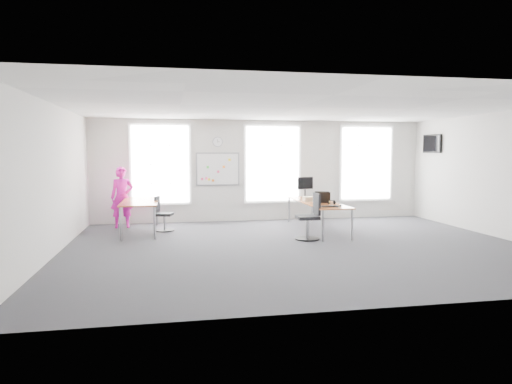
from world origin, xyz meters
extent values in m
plane|color=#2A292E|center=(0.00, 0.00, 0.00)|extent=(10.00, 10.00, 0.00)
plane|color=silver|center=(0.00, 0.00, 3.00)|extent=(10.00, 10.00, 0.00)
plane|color=silver|center=(0.00, 4.00, 1.50)|extent=(10.00, 0.00, 10.00)
plane|color=silver|center=(0.00, -4.00, 1.50)|extent=(10.00, 0.00, 10.00)
plane|color=silver|center=(-5.00, 0.00, 1.50)|extent=(0.00, 10.00, 10.00)
plane|color=silver|center=(5.00, 0.00, 1.50)|extent=(0.00, 10.00, 10.00)
cube|color=white|center=(-3.00, 3.97, 1.70)|extent=(1.60, 0.06, 2.20)
cube|color=white|center=(0.30, 3.97, 1.70)|extent=(1.60, 0.06, 2.20)
cube|color=white|center=(3.30, 3.97, 1.70)|extent=(1.60, 0.06, 2.20)
cube|color=#AE6C2C|center=(1.04, 1.94, 0.74)|extent=(0.83, 3.12, 0.03)
cylinder|color=gray|center=(0.68, 0.44, 0.36)|extent=(0.05, 0.05, 0.73)
cylinder|color=gray|center=(1.39, 0.44, 0.36)|extent=(0.05, 0.05, 0.73)
cylinder|color=gray|center=(0.68, 3.44, 0.36)|extent=(0.05, 0.05, 0.73)
cylinder|color=gray|center=(1.39, 3.44, 0.36)|extent=(0.05, 0.05, 0.73)
cube|color=#AE6C2C|center=(-3.50, 2.49, 0.80)|extent=(0.89, 2.22, 0.03)
cylinder|color=gray|center=(-3.88, 1.44, 0.39)|extent=(0.06, 0.06, 0.78)
cylinder|color=gray|center=(-3.11, 1.44, 0.39)|extent=(0.06, 0.06, 0.78)
cylinder|color=gray|center=(-3.88, 3.54, 0.39)|extent=(0.06, 0.06, 0.78)
cylinder|color=gray|center=(-3.11, 3.54, 0.39)|extent=(0.06, 0.06, 0.78)
cylinder|color=black|center=(0.41, 0.75, 0.02)|extent=(0.58, 0.58, 0.03)
cylinder|color=gray|center=(0.41, 0.75, 0.27)|extent=(0.07, 0.07, 0.47)
cube|color=black|center=(0.41, 0.75, 0.52)|extent=(0.50, 0.50, 0.08)
cube|color=black|center=(0.63, 0.74, 0.84)|extent=(0.07, 0.47, 0.50)
cylinder|color=black|center=(-2.90, 2.57, 0.01)|extent=(0.48, 0.48, 0.03)
cylinder|color=gray|center=(-2.90, 2.57, 0.22)|extent=(0.06, 0.06, 0.39)
cube|color=black|center=(-2.90, 2.57, 0.44)|extent=(0.50, 0.50, 0.07)
cube|color=black|center=(-3.08, 2.62, 0.70)|extent=(0.15, 0.39, 0.42)
imported|color=#D4149A|center=(-4.02, 3.35, 0.83)|extent=(0.64, 0.46, 1.66)
cube|color=white|center=(-1.35, 3.97, 1.55)|extent=(1.20, 0.03, 0.90)
cylinder|color=gray|center=(-1.35, 3.97, 2.35)|extent=(0.30, 0.04, 0.30)
cube|color=black|center=(4.95, 3.00, 2.30)|extent=(0.06, 0.90, 0.55)
cube|color=black|center=(0.96, 0.76, 0.77)|extent=(0.42, 0.23, 0.02)
ellipsoid|color=black|center=(1.24, 0.80, 0.78)|extent=(0.09, 0.12, 0.04)
cylinder|color=black|center=(1.12, 0.99, 0.76)|extent=(0.08, 0.08, 0.01)
cylinder|color=black|center=(1.13, 1.27, 0.80)|extent=(0.04, 0.09, 0.09)
cylinder|color=black|center=(1.27, 1.27, 0.80)|extent=(0.04, 0.09, 0.09)
cylinder|color=gold|center=(1.13, 1.27, 0.80)|extent=(0.01, 0.09, 0.09)
cube|color=black|center=(1.20, 1.27, 0.85)|extent=(0.16, 0.02, 0.01)
cube|color=black|center=(1.05, 1.59, 0.91)|extent=(0.37, 0.20, 0.29)
cube|color=orange|center=(1.05, 1.50, 0.90)|extent=(0.35, 0.21, 0.27)
cube|color=black|center=(1.05, 1.49, 0.91)|extent=(0.37, 0.21, 0.28)
cube|color=beige|center=(0.89, 2.10, 0.82)|extent=(0.34, 0.26, 0.12)
cylinder|color=black|center=(1.08, 3.15, 0.77)|extent=(0.21, 0.21, 0.02)
cylinder|color=black|center=(1.08, 3.15, 0.87)|extent=(0.04, 0.04, 0.21)
cube|color=black|center=(1.08, 3.14, 1.16)|extent=(0.51, 0.20, 0.35)
cube|color=black|center=(1.08, 3.12, 1.16)|extent=(0.46, 0.16, 0.31)
camera|label=1|loc=(-2.73, -9.42, 2.03)|focal=32.00mm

